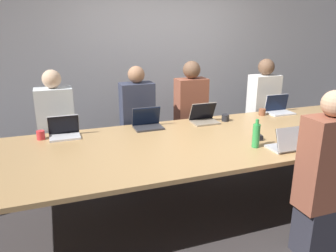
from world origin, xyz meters
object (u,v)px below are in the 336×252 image
(bottle_near_midright, at_px, (256,135))
(stapler, at_px, (258,136))
(laptop_near_midright, at_px, (289,143))
(cup_far_left, at_px, (41,135))
(cup_far_center, at_px, (225,118))
(person_far_midleft, at_px, (138,126))
(person_far_center, at_px, (191,117))
(person_near_midright, at_px, (323,180))
(person_far_right, at_px, (262,111))
(cup_far_right, at_px, (262,112))
(laptop_far_left, at_px, (64,131))
(laptop_far_midleft, at_px, (147,122))
(laptop_far_center, at_px, (204,117))
(laptop_far_right, at_px, (279,108))
(person_far_left, at_px, (57,134))

(bottle_near_midright, xyz_separation_m, stapler, (0.17, 0.20, -0.09))
(laptop_near_midright, bearing_deg, cup_far_left, -26.72)
(cup_far_center, relative_size, stapler, 0.57)
(cup_far_left, bearing_deg, person_far_midleft, 18.73)
(person_far_center, relative_size, person_near_midright, 1.02)
(laptop_near_midright, bearing_deg, person_near_midright, 85.33)
(person_far_right, distance_m, person_far_midleft, 1.83)
(cup_far_right, xyz_separation_m, person_near_midright, (-0.53, -1.59, -0.12))
(laptop_far_left, bearing_deg, person_far_midleft, 23.41)
(person_far_center, xyz_separation_m, laptop_far_midleft, (-0.73, -0.45, 0.13))
(laptop_near_midright, xyz_separation_m, person_near_midright, (-0.04, -0.48, -0.15))
(cup_far_left, bearing_deg, cup_far_center, -1.57)
(laptop_far_center, bearing_deg, laptop_far_left, 179.41)
(person_far_center, height_order, laptop_near_midright, person_far_center)
(person_near_midright, distance_m, stapler, 0.85)
(laptop_near_midright, relative_size, cup_far_left, 3.84)
(laptop_near_midright, bearing_deg, person_far_right, -117.31)
(laptop_far_right, relative_size, laptop_near_midright, 0.97)
(laptop_far_left, relative_size, person_far_left, 0.22)
(person_far_right, xyz_separation_m, cup_far_left, (-2.94, -0.38, 0.11))
(person_far_right, xyz_separation_m, laptop_far_midleft, (-1.81, -0.38, 0.13))
(bottle_near_midright, distance_m, laptop_far_midleft, 1.23)
(person_far_right, xyz_separation_m, bottle_near_midright, (-1.02, -1.32, 0.18))
(laptop_far_right, height_order, laptop_far_left, laptop_far_right)
(person_far_right, height_order, laptop_far_midleft, person_far_right)
(laptop_far_center, height_order, person_near_midright, person_near_midright)
(stapler, bearing_deg, laptop_far_right, 54.62)
(laptop_near_midright, height_order, cup_far_left, laptop_near_midright)
(laptop_far_midleft, bearing_deg, cup_far_right, 0.33)
(person_near_midright, relative_size, stapler, 9.13)
(laptop_near_midright, bearing_deg, cup_far_right, -113.77)
(laptop_near_midright, xyz_separation_m, laptop_far_midleft, (-1.05, 1.10, 0.00))
(person_far_center, bearing_deg, person_near_midright, -82.19)
(laptop_far_midleft, bearing_deg, person_far_left, 159.70)
(cup_far_center, distance_m, laptop_far_left, 1.86)
(stapler, bearing_deg, person_far_right, 64.93)
(person_near_midright, relative_size, laptop_far_left, 4.60)
(laptop_far_left, bearing_deg, laptop_far_right, 0.85)
(person_far_center, relative_size, laptop_far_left, 4.67)
(person_far_left, bearing_deg, person_far_right, 0.38)
(person_near_midright, height_order, person_far_midleft, person_near_midright)
(person_far_center, distance_m, cup_far_center, 0.57)
(person_far_midleft, distance_m, stapler, 1.48)
(cup_far_center, bearing_deg, laptop_far_right, 6.31)
(laptop_far_center, relative_size, person_far_midleft, 0.22)
(cup_far_right, relative_size, person_far_midleft, 0.06)
(person_far_midleft, xyz_separation_m, stapler, (0.98, -1.11, 0.11))
(laptop_far_right, xyz_separation_m, person_far_midleft, (-1.82, 0.34, -0.15))
(cup_far_center, bearing_deg, laptop_far_center, 172.31)
(person_far_right, height_order, person_far_left, person_far_right)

